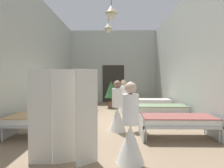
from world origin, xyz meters
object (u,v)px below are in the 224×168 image
object	(u,v)px
bed_left_row_0	(43,121)
bed_right_row_1	(160,109)
potted_plant	(111,90)
nurse_mid_aisle	(123,101)
bed_left_row_2	(75,102)
bed_right_row_2	(150,102)
bed_left_row_1	(64,109)
bed_right_row_0	(178,121)
nurse_far_aisle	(130,134)
nurse_near_aisle	(117,113)
privacy_screen	(64,117)

from	to	relation	value
bed_left_row_0	bed_right_row_1	xyz separation A→B (m)	(3.47, 1.90, 0.00)
bed_left_row_0	potted_plant	size ratio (longest dim) A/B	1.34
bed_left_row_0	nurse_mid_aisle	xyz separation A→B (m)	(2.22, 3.40, 0.09)
bed_left_row_2	bed_right_row_2	bearing A→B (deg)	0.00
bed_left_row_0	bed_left_row_2	world-z (taller)	same
bed_left_row_1	bed_right_row_0	bearing A→B (deg)	-28.71
bed_right_row_1	nurse_far_aisle	size ratio (longest dim) A/B	1.28
bed_left_row_1	bed_left_row_2	world-z (taller)	same
nurse_near_aisle	bed_left_row_2	bearing A→B (deg)	81.55
bed_left_row_1	privacy_screen	size ratio (longest dim) A/B	1.12
bed_left_row_0	privacy_screen	bearing A→B (deg)	-56.96
bed_right_row_0	nurse_mid_aisle	distance (m)	3.62
nurse_far_aisle	nurse_mid_aisle	bearing A→B (deg)	144.49
potted_plant	bed_left_row_1	bearing A→B (deg)	-119.85
bed_left_row_1	privacy_screen	distance (m)	3.52
nurse_mid_aisle	bed_right_row_1	bearing A→B (deg)	-165.48
bed_left_row_1	nurse_mid_aisle	size ratio (longest dim) A/B	1.28
bed_left_row_1	bed_right_row_1	size ratio (longest dim) A/B	1.00
bed_left_row_0	bed_right_row_1	size ratio (longest dim) A/B	1.00
nurse_near_aisle	nurse_mid_aisle	world-z (taller)	same
bed_left_row_0	privacy_screen	xyz separation A→B (m)	(0.95, -1.46, 0.41)
nurse_mid_aisle	potted_plant	world-z (taller)	nurse_mid_aisle
bed_right_row_2	nurse_near_aisle	world-z (taller)	nurse_near_aisle
potted_plant	bed_left_row_2	bearing A→B (deg)	-149.25
nurse_near_aisle	nurse_far_aisle	distance (m)	2.02
bed_right_row_1	nurse_far_aisle	bearing A→B (deg)	-111.93
nurse_mid_aisle	nurse_far_aisle	bearing A→B (deg)	153.79
bed_left_row_0	nurse_far_aisle	xyz separation A→B (m)	(2.15, -1.39, 0.09)
bed_left_row_0	potted_plant	world-z (taller)	potted_plant
nurse_mid_aisle	bed_right_row_0	bearing A→B (deg)	174.87
bed_right_row_2	privacy_screen	world-z (taller)	privacy_screen
bed_right_row_2	potted_plant	bearing A→B (deg)	151.50
nurse_far_aisle	privacy_screen	world-z (taller)	privacy_screen
potted_plant	bed_left_row_0	bearing A→B (deg)	-109.08
nurse_far_aisle	bed_right_row_1	bearing A→B (deg)	123.44
bed_right_row_2	nurse_mid_aisle	bearing A→B (deg)	-162.15
bed_right_row_1	bed_left_row_2	xyz separation A→B (m)	(-3.47, 1.90, 0.00)
bed_right_row_0	bed_right_row_2	world-z (taller)	same
bed_right_row_1	bed_right_row_0	bearing A→B (deg)	-90.00
nurse_mid_aisle	nurse_far_aisle	world-z (taller)	same
bed_right_row_1	nurse_mid_aisle	bearing A→B (deg)	129.85
bed_right_row_2	bed_right_row_0	bearing A→B (deg)	-90.00
bed_right_row_0	nurse_near_aisle	world-z (taller)	nurse_near_aisle
nurse_mid_aisle	privacy_screen	size ratio (longest dim) A/B	0.87
bed_right_row_2	bed_left_row_2	bearing A→B (deg)	180.00
bed_left_row_0	privacy_screen	size ratio (longest dim) A/B	1.12
bed_left_row_0	privacy_screen	distance (m)	1.79
bed_left_row_2	privacy_screen	world-z (taller)	privacy_screen
bed_right_row_0	privacy_screen	xyz separation A→B (m)	(-2.52, -1.46, 0.41)
nurse_near_aisle	privacy_screen	bearing A→B (deg)	-154.80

